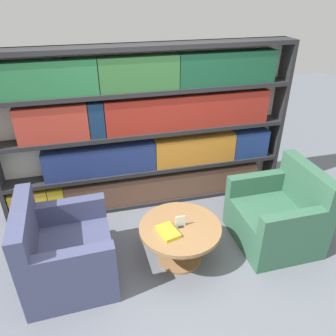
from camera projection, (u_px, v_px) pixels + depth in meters
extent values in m
plane|color=slate|center=(176.00, 273.00, 3.32)|extent=(14.00, 14.00, 0.00)
cube|color=silver|center=(145.00, 128.00, 4.04)|extent=(3.52, 0.05, 2.00)
cube|color=#262628|center=(276.00, 119.00, 4.31)|extent=(0.05, 0.30, 2.00)
cube|color=#262628|center=(150.00, 199.00, 4.42)|extent=(3.42, 0.30, 0.05)
cube|color=#262628|center=(149.00, 168.00, 4.18)|extent=(3.42, 0.30, 0.05)
cube|color=#262628|center=(147.00, 132.00, 3.93)|extent=(3.42, 0.30, 0.05)
cube|color=#262628|center=(146.00, 91.00, 3.69)|extent=(3.42, 0.30, 0.05)
cube|color=#262628|center=(144.00, 46.00, 3.45)|extent=(3.42, 0.30, 0.05)
cube|color=gold|center=(30.00, 203.00, 3.97)|extent=(0.44, 0.20, 0.36)
cube|color=gold|center=(57.00, 200.00, 4.04)|extent=(0.18, 0.20, 0.36)
cube|color=brown|center=(165.00, 185.00, 4.34)|extent=(2.55, 0.20, 0.36)
cube|color=navy|center=(101.00, 160.00, 3.93)|extent=(1.32, 0.20, 0.36)
cube|color=orange|center=(195.00, 149.00, 4.19)|extent=(1.04, 0.20, 0.36)
cube|color=navy|center=(249.00, 143.00, 4.36)|extent=(0.47, 0.20, 0.36)
cube|color=#AD3729|center=(52.00, 123.00, 3.57)|extent=(0.76, 0.20, 0.40)
cube|color=navy|center=(96.00, 119.00, 3.67)|extent=(0.17, 0.20, 0.40)
cube|color=maroon|center=(189.00, 111.00, 3.91)|extent=(2.00, 0.20, 0.40)
cube|color=#286E3F|center=(48.00, 79.00, 3.34)|extent=(1.00, 0.20, 0.37)
cube|color=#326C36|center=(139.00, 73.00, 3.54)|extent=(0.87, 0.20, 0.37)
cube|color=#184F34|center=(227.00, 68.00, 3.77)|extent=(1.17, 0.20, 0.37)
cube|color=#42476B|center=(71.00, 261.00, 3.18)|extent=(0.84, 0.90, 0.42)
cube|color=#42476B|center=(24.00, 232.00, 2.88)|extent=(0.17, 0.88, 0.47)
cube|color=#42476B|center=(75.00, 262.00, 2.72)|extent=(0.68, 0.14, 0.24)
cube|color=#42476B|center=(72.00, 210.00, 3.35)|extent=(0.68, 0.14, 0.24)
cube|color=#336047|center=(273.00, 225.00, 3.66)|extent=(0.82, 0.88, 0.42)
cube|color=#336047|center=(308.00, 187.00, 3.51)|extent=(0.14, 0.87, 0.47)
cube|color=#336047|center=(255.00, 183.00, 3.79)|extent=(0.67, 0.12, 0.24)
cube|color=#336047|center=(292.00, 224.00, 3.16)|extent=(0.67, 0.12, 0.24)
cylinder|color=olive|center=(180.00, 244.00, 3.39)|extent=(0.15, 0.15, 0.40)
cylinder|color=olive|center=(179.00, 257.00, 3.49)|extent=(0.46, 0.46, 0.03)
cylinder|color=olive|center=(180.00, 228.00, 3.28)|extent=(0.83, 0.83, 0.04)
cube|color=black|center=(180.00, 226.00, 3.27)|extent=(0.06, 0.06, 0.01)
cube|color=silver|center=(180.00, 221.00, 3.24)|extent=(0.10, 0.01, 0.12)
cube|color=gold|center=(168.00, 232.00, 3.17)|extent=(0.22, 0.27, 0.04)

